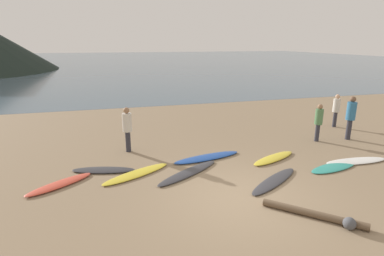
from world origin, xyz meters
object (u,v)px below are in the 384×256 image
object	(u,v)px
surfboard_0	(60,184)
surfboard_3	(188,173)
surfboard_5	(274,181)
surfboard_7	(334,167)
surfboard_2	(137,174)
driftwood_log	(313,214)
beach_rock_near	(349,223)
person_2	(127,126)
surfboard_4	(207,157)
person_3	(319,120)
surfboard_6	(274,158)
person_1	(336,108)
surfboard_8	(356,161)
person_0	(351,114)
surfboard_1	(104,170)

from	to	relation	value
surfboard_0	surfboard_3	xyz separation A→B (m)	(3.74, -0.19, -0.01)
surfboard_5	surfboard_7	xyz separation A→B (m)	(2.39, 0.40, -0.01)
surfboard_2	driftwood_log	bearing A→B (deg)	-71.87
beach_rock_near	person_2	bearing A→B (deg)	123.98
surfboard_4	person_3	world-z (taller)	person_3
surfboard_4	person_2	distance (m)	3.13
surfboard_6	person_1	bearing A→B (deg)	6.95
surfboard_4	beach_rock_near	bearing A→B (deg)	-82.64
surfboard_8	person_3	bearing A→B (deg)	89.00
surfboard_0	driftwood_log	xyz separation A→B (m)	(5.91, -3.35, 0.04)
surfboard_0	person_0	bearing A→B (deg)	-27.63
surfboard_0	driftwood_log	distance (m)	6.79
surfboard_8	surfboard_0	bearing A→B (deg)	178.12
surfboard_4	surfboard_8	world-z (taller)	surfboard_4
surfboard_6	person_1	xyz separation A→B (m)	(4.98, 3.03, 0.88)
surfboard_3	surfboard_5	size ratio (longest dim) A/B	1.07
surfboard_0	person_0	size ratio (longest dim) A/B	1.08
surfboard_0	surfboard_6	world-z (taller)	surfboard_0
person_1	driftwood_log	xyz separation A→B (m)	(-5.99, -6.57, -0.84)
surfboard_0	beach_rock_near	world-z (taller)	beach_rock_near
surfboard_3	surfboard_0	bearing A→B (deg)	144.05
surfboard_7	person_2	distance (m)	7.21
surfboard_2	person_1	xyz separation A→B (m)	(9.72, 3.06, 0.89)
surfboard_7	beach_rock_near	world-z (taller)	beach_rock_near
person_3	person_0	bearing A→B (deg)	-20.76
surfboard_8	driftwood_log	size ratio (longest dim) A/B	0.98
person_0	beach_rock_near	xyz separation A→B (m)	(-4.71, -5.38, -0.93)
surfboard_2	surfboard_5	distance (m)	4.15
surfboard_5	person_2	world-z (taller)	person_2
surfboard_0	surfboard_5	bearing A→B (deg)	-48.15
surfboard_1	surfboard_8	world-z (taller)	surfboard_1
surfboard_1	beach_rock_near	bearing A→B (deg)	-27.25
surfboard_0	beach_rock_near	xyz separation A→B (m)	(6.38, -3.96, 0.09)
surfboard_3	person_2	xyz separation A→B (m)	(-1.63, 2.55, 0.95)
surfboard_4	surfboard_6	bearing A→B (deg)	-28.95
surfboard_6	person_2	size ratio (longest dim) A/B	1.23
surfboard_2	person_1	world-z (taller)	person_1
driftwood_log	beach_rock_near	distance (m)	0.78
surfboard_1	surfboard_8	bearing A→B (deg)	4.70
surfboard_3	beach_rock_near	xyz separation A→B (m)	(2.63, -3.78, 0.10)
surfboard_1	surfboard_8	distance (m)	8.44
person_2	person_3	bearing A→B (deg)	-63.20
surfboard_2	person_0	world-z (taller)	person_0
person_1	beach_rock_near	bearing A→B (deg)	49.99
surfboard_3	surfboard_8	xyz separation A→B (m)	(5.77, -0.59, -0.01)
surfboard_1	surfboard_7	bearing A→B (deg)	1.32
surfboard_6	driftwood_log	xyz separation A→B (m)	(-1.01, -3.54, 0.04)
surfboard_2	driftwood_log	xyz separation A→B (m)	(3.72, -3.51, 0.05)
surfboard_0	person_1	distance (m)	12.36
surfboard_1	person_2	world-z (taller)	person_2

